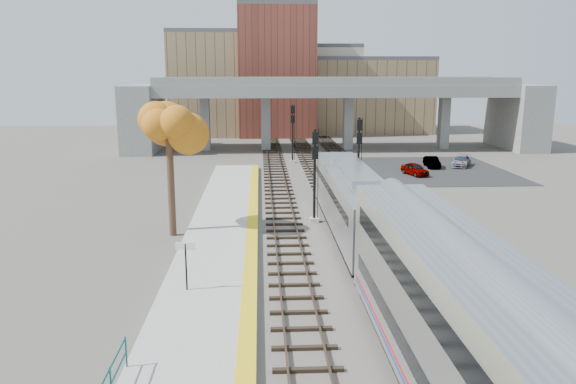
{
  "coord_description": "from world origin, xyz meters",
  "views": [
    {
      "loc": [
        -4.79,
        -29.69,
        10.19
      ],
      "look_at": [
        -2.99,
        6.06,
        2.5
      ],
      "focal_mm": 35.0,
      "sensor_mm": 36.0,
      "label": 1
    }
  ],
  "objects_px": {
    "signal_mast_mid": "(358,161)",
    "signal_mast_near": "(315,179)",
    "car_a": "(415,169)",
    "car_b": "(432,162)",
    "locomotive": "(352,199)",
    "signal_mast_far": "(293,135)",
    "car_c": "(461,161)",
    "tree": "(169,131)"
  },
  "relations": [
    {
      "from": "signal_mast_mid",
      "to": "tree",
      "type": "distance_m",
      "value": 16.47
    },
    {
      "from": "signal_mast_near",
      "to": "car_a",
      "type": "xyz_separation_m",
      "value": [
        11.8,
        17.33,
        -2.41
      ]
    },
    {
      "from": "signal_mast_far",
      "to": "signal_mast_near",
      "type": "bearing_deg",
      "value": -90.0
    },
    {
      "from": "locomotive",
      "to": "car_b",
      "type": "bearing_deg",
      "value": 62.62
    },
    {
      "from": "signal_mast_mid",
      "to": "car_a",
      "type": "bearing_deg",
      "value": 55.02
    },
    {
      "from": "tree",
      "to": "car_c",
      "type": "distance_m",
      "value": 37.62
    },
    {
      "from": "locomotive",
      "to": "tree",
      "type": "height_order",
      "value": "tree"
    },
    {
      "from": "signal_mast_mid",
      "to": "signal_mast_near",
      "type": "bearing_deg",
      "value": -122.94
    },
    {
      "from": "signal_mast_mid",
      "to": "signal_mast_far",
      "type": "height_order",
      "value": "signal_mast_mid"
    },
    {
      "from": "locomotive",
      "to": "signal_mast_near",
      "type": "height_order",
      "value": "signal_mast_near"
    },
    {
      "from": "locomotive",
      "to": "car_c",
      "type": "height_order",
      "value": "locomotive"
    },
    {
      "from": "locomotive",
      "to": "signal_mast_near",
      "type": "distance_m",
      "value": 3.65
    },
    {
      "from": "signal_mast_near",
      "to": "signal_mast_far",
      "type": "xyz_separation_m",
      "value": [
        0.0,
        25.83,
        0.13
      ]
    },
    {
      "from": "locomotive",
      "to": "car_a",
      "type": "relative_size",
      "value": 5.34
    },
    {
      "from": "locomotive",
      "to": "tree",
      "type": "bearing_deg",
      "value": 178.99
    },
    {
      "from": "car_b",
      "to": "car_c",
      "type": "relative_size",
      "value": 0.88
    },
    {
      "from": "car_a",
      "to": "car_c",
      "type": "bearing_deg",
      "value": 19.87
    },
    {
      "from": "signal_mast_mid",
      "to": "car_a",
      "type": "xyz_separation_m",
      "value": [
        7.7,
        11.0,
        -2.61
      ]
    },
    {
      "from": "locomotive",
      "to": "signal_mast_near",
      "type": "xyz_separation_m",
      "value": [
        -2.1,
        2.88,
        0.78
      ]
    },
    {
      "from": "tree",
      "to": "car_a",
      "type": "bearing_deg",
      "value": 43.53
    },
    {
      "from": "signal_mast_mid",
      "to": "car_a",
      "type": "distance_m",
      "value": 13.68
    },
    {
      "from": "locomotive",
      "to": "car_a",
      "type": "bearing_deg",
      "value": 64.37
    },
    {
      "from": "signal_mast_mid",
      "to": "car_b",
      "type": "relative_size",
      "value": 1.89
    },
    {
      "from": "car_b",
      "to": "car_c",
      "type": "height_order",
      "value": "car_c"
    },
    {
      "from": "car_b",
      "to": "car_c",
      "type": "distance_m",
      "value": 3.42
    },
    {
      "from": "signal_mast_far",
      "to": "car_a",
      "type": "xyz_separation_m",
      "value": [
        11.8,
        -8.5,
        -2.54
      ]
    },
    {
      "from": "car_b",
      "to": "tree",
      "type": "bearing_deg",
      "value": -130.59
    },
    {
      "from": "car_c",
      "to": "locomotive",
      "type": "bearing_deg",
      "value": -94.33
    },
    {
      "from": "locomotive",
      "to": "signal_mast_far",
      "type": "relative_size",
      "value": 2.89
    },
    {
      "from": "locomotive",
      "to": "signal_mast_mid",
      "type": "height_order",
      "value": "signal_mast_mid"
    },
    {
      "from": "locomotive",
      "to": "tree",
      "type": "distance_m",
      "value": 12.17
    },
    {
      "from": "locomotive",
      "to": "signal_mast_mid",
      "type": "distance_m",
      "value": 9.48
    },
    {
      "from": "signal_mast_mid",
      "to": "car_c",
      "type": "distance_m",
      "value": 21.46
    },
    {
      "from": "car_a",
      "to": "signal_mast_mid",
      "type": "bearing_deg",
      "value": -142.24
    },
    {
      "from": "signal_mast_mid",
      "to": "car_c",
      "type": "relative_size",
      "value": 1.66
    },
    {
      "from": "car_a",
      "to": "car_b",
      "type": "height_order",
      "value": "car_a"
    },
    {
      "from": "signal_mast_far",
      "to": "car_c",
      "type": "xyz_separation_m",
      "value": [
        18.27,
        -3.6,
        -2.56
      ]
    },
    {
      "from": "car_c",
      "to": "signal_mast_near",
      "type": "bearing_deg",
      "value": -100.97
    },
    {
      "from": "signal_mast_far",
      "to": "tree",
      "type": "height_order",
      "value": "tree"
    },
    {
      "from": "signal_mast_far",
      "to": "car_c",
      "type": "relative_size",
      "value": 1.64
    },
    {
      "from": "locomotive",
      "to": "signal_mast_near",
      "type": "relative_size",
      "value": 2.97
    },
    {
      "from": "signal_mast_far",
      "to": "car_a",
      "type": "height_order",
      "value": "signal_mast_far"
    }
  ]
}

